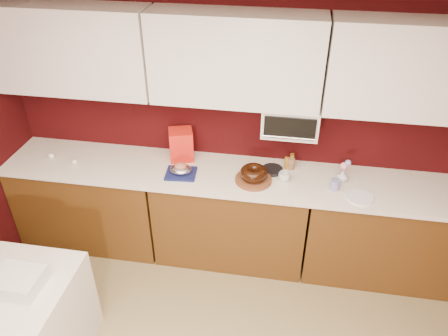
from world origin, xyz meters
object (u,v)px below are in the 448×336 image
at_px(dining_table, 6,322).
at_px(coffee_mug, 284,176).
at_px(toaster_oven, 291,119).
at_px(bundt_cake, 254,173).
at_px(newspaper_stack, 18,281).
at_px(blue_jar, 335,184).
at_px(flower_vase, 342,175).
at_px(foil_ham_nest, 181,169).
at_px(pandoro_box, 181,145).

bearing_deg(dining_table, coffee_mug, 35.51).
bearing_deg(dining_table, toaster_oven, 39.13).
bearing_deg(coffee_mug, bundt_cake, -168.78).
xyz_separation_m(bundt_cake, coffee_mug, (0.25, 0.05, -0.03)).
distance_m(dining_table, newspaper_stack, 0.47).
bearing_deg(blue_jar, dining_table, -150.67).
xyz_separation_m(bundt_cake, blue_jar, (0.66, -0.00, -0.04)).
bearing_deg(newspaper_stack, blue_jar, 31.20).
xyz_separation_m(flower_vase, newspaper_stack, (-2.11, -1.37, -0.15)).
height_order(bundt_cake, newspaper_stack, bundt_cake).
relative_size(foil_ham_nest, coffee_mug, 1.91).
bearing_deg(pandoro_box, bundt_cake, -37.96).
bearing_deg(bundt_cake, newspaper_stack, -138.28).
distance_m(dining_table, blue_jar, 2.64).
bearing_deg(coffee_mug, foil_ham_nest, -176.43).
bearing_deg(pandoro_box, newspaper_stack, -133.20).
xyz_separation_m(dining_table, foil_ham_nest, (0.98, 1.26, 0.58)).
xyz_separation_m(toaster_oven, pandoro_box, (-0.93, 0.01, -0.34)).
bearing_deg(blue_jar, newspaper_stack, -148.80).
distance_m(toaster_oven, foil_ham_nest, 1.00).
relative_size(pandoro_box, coffee_mug, 2.93).
distance_m(toaster_oven, blue_jar, 0.63).
xyz_separation_m(dining_table, newspaper_stack, (0.20, 0.02, 0.43)).
height_order(dining_table, blue_jar, blue_jar).
relative_size(coffee_mug, flower_vase, 0.86).
height_order(dining_table, newspaper_stack, newspaper_stack).
distance_m(blue_jar, flower_vase, 0.14).
xyz_separation_m(blue_jar, newspaper_stack, (-2.05, -1.24, -0.14)).
bearing_deg(bundt_cake, pandoro_box, 159.42).
xyz_separation_m(toaster_oven, coffee_mug, (-0.01, -0.19, -0.43)).
bearing_deg(newspaper_stack, dining_table, -173.53).
distance_m(dining_table, flower_vase, 2.76).
distance_m(coffee_mug, flower_vase, 0.48).
height_order(foil_ham_nest, coffee_mug, coffee_mug).
bearing_deg(foil_ham_nest, coffee_mug, 3.57).
distance_m(foil_ham_nest, blue_jar, 1.27).
bearing_deg(coffee_mug, dining_table, -144.49).
bearing_deg(bundt_cake, dining_table, -141.54).
relative_size(foil_ham_nest, blue_jar, 2.01).
relative_size(foil_ham_nest, pandoro_box, 0.65).
xyz_separation_m(bundt_cake, foil_ham_nest, (-0.61, -0.00, -0.03)).
distance_m(toaster_oven, newspaper_stack, 2.29).
bearing_deg(blue_jar, coffee_mug, 172.85).
bearing_deg(dining_table, pandoro_box, 58.70).
bearing_deg(pandoro_box, coffee_mug, -29.79).
distance_m(blue_jar, newspaper_stack, 2.40).
bearing_deg(dining_table, blue_jar, 29.33).
relative_size(toaster_oven, flower_vase, 4.10).
bearing_deg(pandoro_box, dining_table, -138.68).
height_order(toaster_oven, dining_table, toaster_oven).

